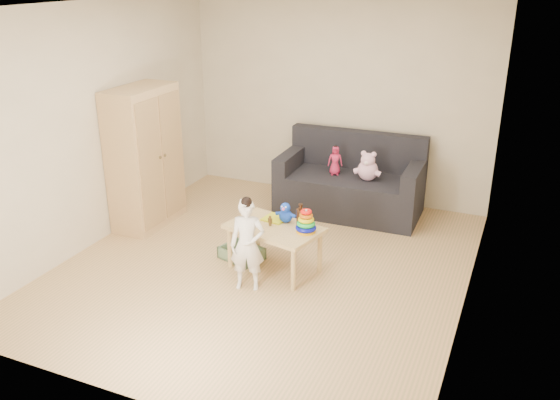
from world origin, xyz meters
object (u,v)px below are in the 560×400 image
at_px(sofa, 349,194).
at_px(play_table, 274,248).
at_px(wardrobe, 145,157).
at_px(toddler, 247,246).

distance_m(sofa, play_table, 1.77).
distance_m(wardrobe, toddler, 2.05).
bearing_deg(sofa, wardrobe, -150.50).
bearing_deg(toddler, sofa, 64.27).
distance_m(play_table, toddler, 0.49).
bearing_deg(toddler, play_table, 61.96).
relative_size(sofa, play_table, 1.91).
relative_size(sofa, toddler, 1.96).
bearing_deg(play_table, wardrobe, 165.26).
distance_m(wardrobe, play_table, 2.03).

